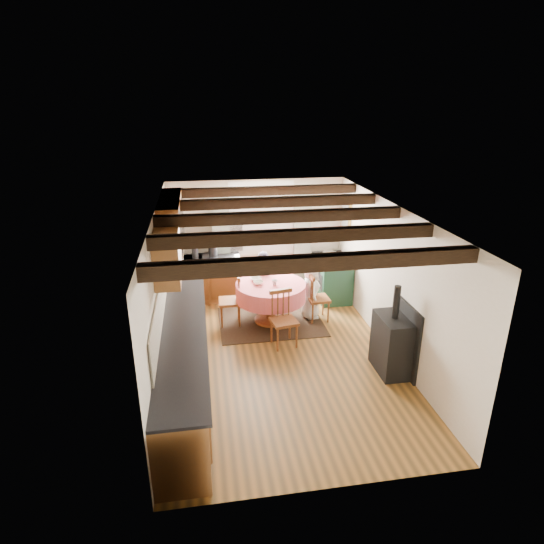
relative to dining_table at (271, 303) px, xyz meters
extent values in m
cube|color=#986529|center=(-0.04, -1.19, -0.39)|extent=(3.60, 5.50, 0.00)
cube|color=white|center=(-0.04, -1.19, 2.01)|extent=(3.60, 5.50, 0.00)
cube|color=silver|center=(-0.04, 1.56, 0.81)|extent=(3.60, 0.00, 2.40)
cube|color=silver|center=(-0.04, -3.94, 0.81)|extent=(3.60, 0.00, 2.40)
cube|color=silver|center=(-1.84, -1.19, 0.81)|extent=(0.00, 5.50, 2.40)
cube|color=silver|center=(1.76, -1.19, 0.81)|extent=(0.00, 5.50, 2.40)
cube|color=black|center=(-0.04, -3.19, 1.92)|extent=(3.60, 0.16, 0.16)
cube|color=black|center=(-0.04, -2.19, 1.92)|extent=(3.60, 0.16, 0.16)
cube|color=black|center=(-0.04, -1.19, 1.92)|extent=(3.60, 0.16, 0.16)
cube|color=black|center=(-0.04, -0.19, 1.92)|extent=(3.60, 0.16, 0.16)
cube|color=black|center=(-0.04, 0.81, 1.92)|extent=(3.60, 0.16, 0.16)
cube|color=beige|center=(-1.82, -0.89, 0.81)|extent=(0.02, 4.50, 0.55)
cube|color=beige|center=(-1.04, 1.54, 0.81)|extent=(1.40, 0.02, 0.55)
cube|color=brown|center=(-1.54, -1.19, 0.05)|extent=(0.60, 5.30, 0.88)
cube|color=brown|center=(-1.09, 1.26, 0.05)|extent=(1.30, 0.60, 0.88)
cube|color=black|center=(-1.52, -1.19, 0.51)|extent=(0.64, 5.30, 0.04)
cube|color=black|center=(-1.09, 1.24, 0.51)|extent=(1.30, 0.64, 0.04)
cube|color=brown|center=(-1.67, 0.01, 1.56)|extent=(0.34, 1.80, 0.90)
cube|color=brown|center=(-1.67, -1.49, 1.51)|extent=(0.34, 0.90, 0.70)
cube|color=white|center=(0.06, 1.54, 1.21)|extent=(1.34, 0.03, 1.54)
cube|color=white|center=(0.06, 1.55, 1.21)|extent=(1.20, 0.01, 1.40)
cube|color=#B2B2B2|center=(-0.79, 1.46, 0.71)|extent=(0.35, 0.10, 2.10)
cube|color=#B2B2B2|center=(0.91, 1.46, 0.71)|extent=(0.35, 0.10, 2.10)
cylinder|color=black|center=(0.06, 1.46, 1.81)|extent=(2.00, 0.03, 0.03)
cube|color=gold|center=(1.73, 1.11, 1.31)|extent=(0.04, 0.50, 0.60)
cylinder|color=silver|center=(1.01, 1.53, 1.31)|extent=(0.30, 0.02, 0.30)
cube|color=black|center=(0.00, 0.00, -0.38)|extent=(1.91, 1.48, 0.01)
imported|color=#3D3D56|center=(-0.06, 0.59, 0.22)|extent=(0.50, 0.40, 1.20)
imported|color=white|center=(0.78, 0.08, 0.16)|extent=(0.37, 0.54, 1.09)
imported|color=silver|center=(-0.25, 0.21, 0.41)|extent=(0.23, 0.23, 0.05)
imported|color=silver|center=(-0.23, 0.00, 0.41)|extent=(0.24, 0.24, 0.06)
imported|color=silver|center=(0.06, -0.06, 0.43)|extent=(0.13, 0.13, 0.09)
cylinder|color=#262628|center=(-1.33, 1.20, 0.64)|extent=(0.13, 0.13, 0.22)
cylinder|color=#262628|center=(-0.97, 1.30, 0.64)|extent=(0.18, 0.18, 0.20)
camera|label=1|loc=(-1.21, -7.51, 3.52)|focal=29.97mm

